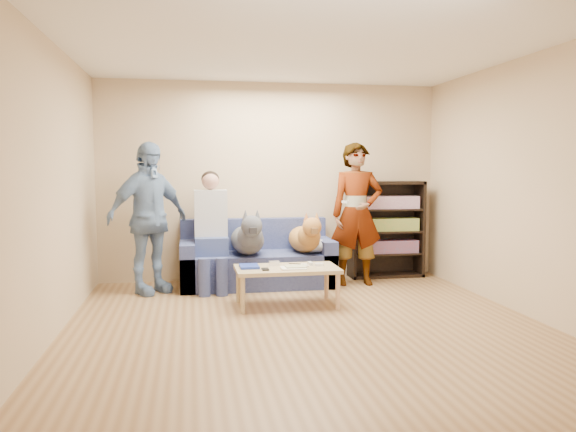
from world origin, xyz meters
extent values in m
plane|color=brown|center=(0.00, 0.00, 0.00)|extent=(5.00, 5.00, 0.00)
plane|color=white|center=(0.00, 0.00, 2.60)|extent=(5.00, 5.00, 0.00)
plane|color=tan|center=(0.00, 2.50, 1.30)|extent=(4.50, 0.00, 4.50)
plane|color=tan|center=(0.00, -2.50, 1.30)|extent=(4.50, 0.00, 4.50)
plane|color=tan|center=(-2.25, 0.00, 1.30)|extent=(0.00, 5.00, 5.00)
plane|color=tan|center=(2.25, 0.00, 1.30)|extent=(0.00, 5.00, 5.00)
ellipsoid|color=#B9B9BE|center=(0.44, 1.90, 0.51)|extent=(0.47, 0.40, 0.16)
imported|color=gray|center=(1.00, 1.90, 0.90)|extent=(0.68, 0.47, 1.80)
imported|color=#7894C0|center=(-1.56, 1.84, 0.89)|extent=(1.10, 0.98, 1.79)
cube|color=silver|center=(0.80, 1.70, 1.07)|extent=(0.07, 0.13, 0.03)
cube|color=#1B3199|center=(-0.46, 1.01, 0.43)|extent=(0.20, 0.26, 0.03)
cube|color=white|center=(-0.01, 0.86, 0.43)|extent=(0.26, 0.20, 0.02)
cube|color=#B4B390|center=(0.02, 0.88, 0.44)|extent=(0.22, 0.17, 0.01)
cube|color=silver|center=(-0.18, 1.08, 0.45)|extent=(0.11, 0.06, 0.05)
cube|color=silver|center=(0.22, 1.06, 0.43)|extent=(0.04, 0.13, 0.03)
cube|color=white|center=(0.30, 0.98, 0.43)|extent=(0.09, 0.06, 0.03)
cylinder|color=silver|center=(0.14, 0.94, 0.43)|extent=(0.07, 0.07, 0.02)
cylinder|color=white|center=(0.14, 1.02, 0.43)|extent=(0.07, 0.07, 0.02)
cylinder|color=orange|center=(-0.08, 0.80, 0.42)|extent=(0.13, 0.06, 0.01)
cylinder|color=black|center=(0.06, 1.14, 0.42)|extent=(0.13, 0.08, 0.01)
cube|color=black|center=(-0.31, 0.84, 0.43)|extent=(0.07, 0.12, 0.02)
cube|color=#515B93|center=(-0.25, 2.05, 0.21)|extent=(1.90, 0.85, 0.42)
cube|color=#515B93|center=(-0.25, 2.38, 0.62)|extent=(1.90, 0.18, 0.40)
cube|color=#515B93|center=(-1.11, 2.05, 0.29)|extent=(0.18, 0.85, 0.58)
cube|color=#515B93|center=(0.61, 2.05, 0.29)|extent=(0.18, 0.85, 0.58)
cube|color=#40508D|center=(-0.82, 1.97, 0.53)|extent=(0.40, 0.38, 0.22)
cylinder|color=#3A4380|center=(-0.92, 1.55, 0.21)|extent=(0.14, 0.14, 0.47)
cylinder|color=#3E4988|center=(-0.72, 1.55, 0.21)|extent=(0.14, 0.14, 0.47)
cube|color=#B4B4B9|center=(-0.82, 2.07, 0.92)|extent=(0.40, 0.24, 0.58)
sphere|color=tan|center=(-0.82, 2.07, 1.32)|extent=(0.21, 0.21, 0.21)
ellipsoid|color=black|center=(-0.82, 2.10, 1.35)|extent=(0.22, 0.22, 0.19)
ellipsoid|color=#4B4E55|center=(-0.38, 1.94, 0.60)|extent=(0.40, 0.84, 0.35)
sphere|color=#4E5058|center=(-0.38, 1.62, 0.68)|extent=(0.30, 0.30, 0.30)
sphere|color=#4E5158|center=(-0.38, 1.44, 0.82)|extent=(0.25, 0.25, 0.25)
cube|color=black|center=(-0.38, 1.32, 0.78)|extent=(0.08, 0.12, 0.07)
cone|color=#4D5058|center=(-0.45, 1.47, 0.95)|extent=(0.08, 0.08, 0.12)
cone|color=#4E5259|center=(-0.31, 1.47, 0.95)|extent=(0.08, 0.08, 0.12)
cylinder|color=#4F5359|center=(-0.38, 2.37, 0.56)|extent=(0.05, 0.27, 0.16)
ellipsoid|color=#C0893A|center=(0.35, 1.99, 0.58)|extent=(0.37, 0.78, 0.32)
sphere|color=#A96B33|center=(0.35, 1.69, 0.66)|extent=(0.28, 0.28, 0.28)
sphere|color=#AB6C34|center=(0.35, 1.53, 0.79)|extent=(0.23, 0.23, 0.23)
cube|color=brown|center=(0.35, 1.42, 0.75)|extent=(0.07, 0.11, 0.06)
cone|color=#AA6334|center=(0.28, 1.55, 0.91)|extent=(0.07, 0.07, 0.11)
cone|color=#B27136|center=(0.41, 1.55, 0.91)|extent=(0.07, 0.07, 0.11)
cylinder|color=#BB8539|center=(0.35, 2.38, 0.55)|extent=(0.04, 0.25, 0.15)
cube|color=#CCB67D|center=(-0.06, 0.96, 0.40)|extent=(1.10, 0.60, 0.04)
cylinder|color=tan|center=(-0.56, 0.71, 0.19)|extent=(0.05, 0.05, 0.38)
cylinder|color=tan|center=(0.44, 0.71, 0.19)|extent=(0.05, 0.05, 0.38)
cylinder|color=tan|center=(-0.56, 1.21, 0.19)|extent=(0.05, 0.05, 0.38)
cylinder|color=tan|center=(0.44, 1.21, 0.19)|extent=(0.05, 0.05, 0.38)
cube|color=black|center=(1.07, 2.32, 0.65)|extent=(0.04, 0.34, 1.30)
cube|color=black|center=(2.03, 2.32, 0.65)|extent=(0.04, 0.34, 1.30)
cube|color=black|center=(1.55, 2.32, 1.28)|extent=(1.00, 0.34, 0.04)
cube|color=black|center=(1.55, 2.32, 0.02)|extent=(1.00, 0.34, 0.04)
cube|color=black|center=(1.55, 2.48, 0.65)|extent=(1.00, 0.02, 1.30)
cube|color=black|center=(1.55, 2.32, 0.32)|extent=(0.94, 0.32, 0.03)
cube|color=black|center=(1.55, 2.32, 0.62)|extent=(0.94, 0.32, 0.02)
cube|color=black|center=(1.55, 2.32, 0.92)|extent=(0.94, 0.32, 0.02)
cube|color=#B23333|center=(1.55, 2.30, 0.42)|extent=(0.84, 0.24, 0.17)
cube|color=gold|center=(1.55, 2.30, 0.72)|extent=(0.84, 0.24, 0.17)
cube|color=#994C99|center=(1.55, 2.30, 1.02)|extent=(0.84, 0.24, 0.17)
camera|label=1|loc=(-1.07, -4.90, 1.49)|focal=35.00mm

